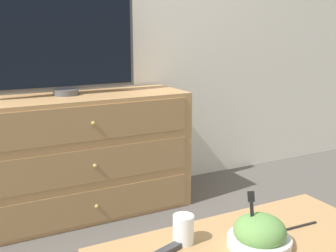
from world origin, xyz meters
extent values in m
plane|color=#56514C|center=(0.00, 0.00, 0.00)|extent=(12.00, 12.00, 0.00)
cube|color=tan|center=(0.12, -0.24, 0.36)|extent=(1.25, 0.42, 0.72)
cube|color=#A1794C|center=(0.12, -0.46, 0.12)|extent=(1.15, 0.01, 0.19)
sphere|color=tan|center=(0.12, -0.46, 0.12)|extent=(0.02, 0.02, 0.02)
cube|color=#A1794C|center=(0.12, -0.46, 0.36)|extent=(1.15, 0.01, 0.19)
sphere|color=tan|center=(0.12, -0.46, 0.36)|extent=(0.02, 0.02, 0.02)
cube|color=#A1794C|center=(0.12, -0.46, 0.60)|extent=(1.15, 0.01, 0.19)
sphere|color=tan|center=(0.12, -0.46, 0.60)|extent=(0.02, 0.02, 0.02)
cylinder|color=#515156|center=(0.05, -0.19, 0.74)|extent=(0.14, 0.14, 0.03)
cube|color=#515156|center=(0.05, -0.18, 1.05)|extent=(0.84, 0.04, 0.58)
cube|color=black|center=(0.05, -0.20, 1.05)|extent=(0.80, 0.01, 0.54)
cube|color=tan|center=(0.29, -1.57, 0.37)|extent=(1.03, 0.47, 0.02)
cylinder|color=#9C7549|center=(0.77, -1.37, 0.18)|extent=(0.04, 0.04, 0.36)
cylinder|color=silver|center=(0.33, -1.60, 0.40)|extent=(0.22, 0.22, 0.03)
ellipsoid|color=#66994C|center=(0.33, -1.60, 0.44)|extent=(0.18, 0.18, 0.11)
cube|color=black|center=(0.30, -1.59, 0.48)|extent=(0.03, 0.05, 0.15)
cube|color=black|center=(0.31, -1.57, 0.55)|extent=(0.03, 0.02, 0.04)
cylinder|color=white|center=(0.11, -1.46, 0.41)|extent=(0.07, 0.07, 0.06)
cylinder|color=white|center=(0.11, -1.46, 0.43)|extent=(0.07, 0.07, 0.10)
cube|color=black|center=(0.55, -1.56, 0.39)|extent=(0.17, 0.02, 0.01)
cube|color=#38383D|center=(0.04, -1.49, 0.39)|extent=(0.14, 0.07, 0.02)
camera|label=1|loc=(-0.55, -2.61, 1.11)|focal=45.00mm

